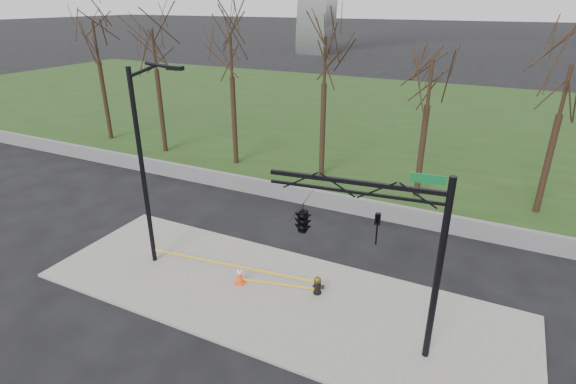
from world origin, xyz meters
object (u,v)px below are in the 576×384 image
at_px(fire_hydrant, 318,285).
at_px(traffic_cone, 240,275).
at_px(street_light, 145,157).
at_px(traffic_signal_mast, 328,222).

distance_m(fire_hydrant, traffic_cone, 3.02).
bearing_deg(traffic_cone, street_light, -177.67).
bearing_deg(street_light, traffic_cone, -0.35).
xyz_separation_m(traffic_cone, street_light, (-3.86, -0.16, 4.23)).
distance_m(fire_hydrant, traffic_signal_mast, 4.23).
height_order(fire_hydrant, traffic_signal_mast, traffic_signal_mast).
relative_size(fire_hydrant, traffic_signal_mast, 0.13).
bearing_deg(traffic_signal_mast, street_light, 166.34).
bearing_deg(street_light, traffic_signal_mast, -9.64).
bearing_deg(traffic_signal_mast, fire_hydrant, 111.39).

